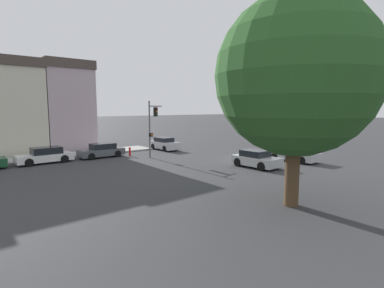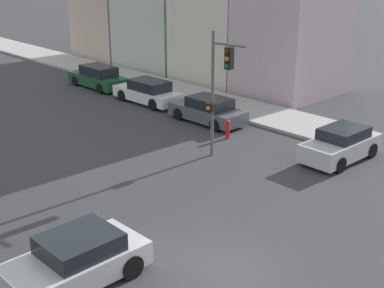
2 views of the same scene
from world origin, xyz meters
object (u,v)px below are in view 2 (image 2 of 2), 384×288
(fire_hydrant, at_px, (228,129))
(traffic_signal, at_px, (219,80))
(crossing_car_0, at_px, (341,145))
(parked_car_2, at_px, (98,77))
(parked_car_0, at_px, (208,110))
(crossing_car_1, at_px, (77,260))
(parked_car_1, at_px, (148,92))

(fire_hydrant, bearing_deg, traffic_signal, -147.02)
(crossing_car_0, distance_m, parked_car_2, 18.10)
(traffic_signal, height_order, crossing_car_0, traffic_signal)
(parked_car_0, distance_m, parked_car_2, 10.35)
(crossing_car_1, height_order, parked_car_2, parked_car_2)
(crossing_car_1, xyz_separation_m, fire_hydrant, (11.77, 5.14, -0.18))
(parked_car_1, bearing_deg, traffic_signal, 158.02)
(traffic_signal, relative_size, crossing_car_1, 1.42)
(crossing_car_1, bearing_deg, fire_hydrant, -156.37)
(crossing_car_0, height_order, parked_car_1, crossing_car_0)
(parked_car_0, bearing_deg, parked_car_1, -2.23)
(traffic_signal, relative_size, parked_car_2, 1.17)
(crossing_car_1, distance_m, fire_hydrant, 12.85)
(parked_car_0, bearing_deg, parked_car_2, -1.58)
(fire_hydrant, bearing_deg, crossing_car_0, -74.43)
(fire_hydrant, bearing_deg, parked_car_0, 65.07)
(traffic_signal, distance_m, parked_car_0, 5.81)
(traffic_signal, distance_m, parked_car_1, 10.02)
(parked_car_1, height_order, fire_hydrant, parked_car_1)
(traffic_signal, bearing_deg, crossing_car_0, 124.11)
(crossing_car_1, distance_m, parked_car_2, 22.23)
(crossing_car_0, bearing_deg, fire_hydrant, -72.74)
(traffic_signal, distance_m, fire_hydrant, 3.96)
(crossing_car_1, relative_size, parked_car_2, 0.83)
(crossing_car_0, xyz_separation_m, parked_car_1, (-0.17, 12.86, -0.03))
(crossing_car_0, relative_size, parked_car_0, 0.93)
(crossing_car_1, distance_m, parked_car_1, 18.24)
(parked_car_0, xyz_separation_m, parked_car_2, (0.21, 10.35, 0.04))
(crossing_car_1, xyz_separation_m, parked_car_1, (13.08, 12.71, -0.01))
(crossing_car_1, distance_m, parked_car_0, 14.99)
(traffic_signal, distance_m, parked_car_2, 14.90)
(crossing_car_0, height_order, parked_car_0, crossing_car_0)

